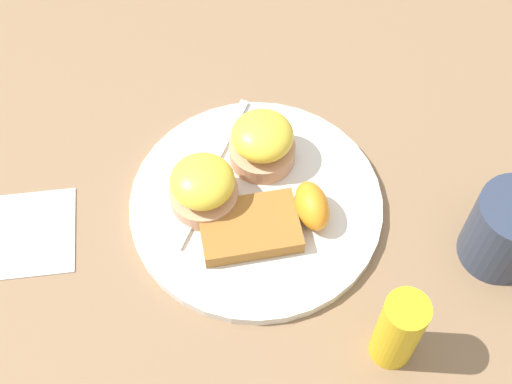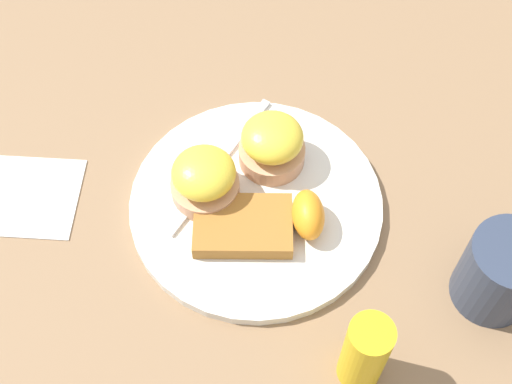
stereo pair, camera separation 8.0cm
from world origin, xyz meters
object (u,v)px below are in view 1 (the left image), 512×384
at_px(cup, 508,230).
at_px(hashbrown_patty, 250,227).
at_px(fork, 205,180).
at_px(orange_wedge, 312,206).
at_px(condiment_bottle, 398,330).
at_px(sandwich_benedict_left, 262,142).
at_px(sandwich_benedict_right, 203,186).

bearing_deg(cup, hashbrown_patty, 175.40).
height_order(hashbrown_patty, fork, hashbrown_patty).
relative_size(hashbrown_patty, orange_wedge, 1.82).
height_order(fork, condiment_bottle, condiment_bottle).
height_order(sandwich_benedict_left, cup, cup).
bearing_deg(condiment_bottle, orange_wedge, 115.82).
distance_m(orange_wedge, fork, 0.13).
height_order(sandwich_benedict_right, cup, cup).
relative_size(sandwich_benedict_left, orange_wedge, 1.31).
distance_m(sandwich_benedict_right, cup, 0.33).
bearing_deg(cup, sandwich_benedict_right, 168.91).
relative_size(sandwich_benedict_left, condiment_bottle, 0.72).
height_order(cup, condiment_bottle, condiment_bottle).
bearing_deg(condiment_bottle, cup, 40.25).
bearing_deg(orange_wedge, sandwich_benedict_right, 169.41).
distance_m(sandwich_benedict_left, cup, 0.29).
relative_size(sandwich_benedict_right, hashbrown_patty, 0.72).
distance_m(hashbrown_patty, cup, 0.28).
relative_size(sandwich_benedict_left, hashbrown_patty, 0.72).
distance_m(fork, cup, 0.34).
bearing_deg(hashbrown_patty, sandwich_benedict_right, 140.70).
xyz_separation_m(sandwich_benedict_left, fork, (-0.07, -0.03, -0.03)).
bearing_deg(sandwich_benedict_right, fork, 90.15).
relative_size(sandwich_benedict_left, fork, 0.37).
bearing_deg(fork, cup, -15.50).
bearing_deg(orange_wedge, fork, 157.84).
xyz_separation_m(sandwich_benedict_left, orange_wedge, (0.05, -0.08, -0.01)).
bearing_deg(fork, sandwich_benedict_left, 25.47).
distance_m(cup, condiment_bottle, 0.17).
xyz_separation_m(sandwich_benedict_right, hashbrown_patty, (0.05, -0.04, -0.02)).
xyz_separation_m(sandwich_benedict_left, sandwich_benedict_right, (-0.07, -0.06, 0.00)).
bearing_deg(fork, condiment_bottle, -46.08).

